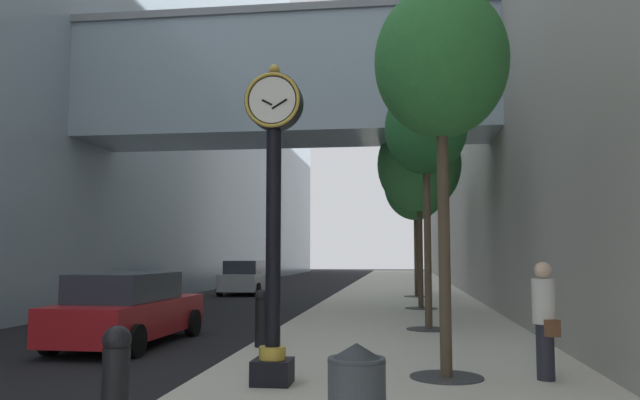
# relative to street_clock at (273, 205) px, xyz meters

# --- Properties ---
(ground_plane) EXTENTS (110.00, 110.00, 0.00)m
(ground_plane) POSITION_rel_street_clock_xyz_m (-1.27, 20.16, -2.70)
(ground_plane) COLOR black
(ground_plane) RESTS_ON ground
(sidewalk_right) EXTENTS (6.14, 80.00, 0.14)m
(sidewalk_right) POSITION_rel_street_clock_xyz_m (1.80, 23.16, -2.63)
(sidewalk_right) COLOR beige
(sidewalk_right) RESTS_ON ground
(building_block_left) EXTENTS (22.92, 80.00, 26.76)m
(building_block_left) POSITION_rel_street_clock_xyz_m (-13.14, 23.05, 10.62)
(building_block_left) COLOR #93A8B7
(building_block_left) RESTS_ON ground
(building_block_right) EXTENTS (9.00, 80.00, 26.39)m
(building_block_right) POSITION_rel_street_clock_xyz_m (9.37, 23.16, 10.49)
(building_block_right) COLOR gray
(building_block_right) RESTS_ON ground
(street_clock) EXTENTS (0.84, 0.55, 4.66)m
(street_clock) POSITION_rel_street_clock_xyz_m (0.00, 0.00, 0.00)
(street_clock) COLOR black
(street_clock) RESTS_ON sidewalk_right
(bollard_nearest) EXTENTS (0.28, 0.28, 1.14)m
(bollard_nearest) POSITION_rel_street_clock_xyz_m (-0.96, -2.93, -1.96)
(bollard_nearest) COLOR black
(bollard_nearest) RESTS_ON sidewalk_right
(bollard_third) EXTENTS (0.28, 0.28, 1.14)m
(bollard_third) POSITION_rel_street_clock_xyz_m (-0.96, 3.49, -1.96)
(bollard_third) COLOR black
(bollard_third) RESTS_ON sidewalk_right
(street_tree_near) EXTENTS (2.08, 2.08, 6.05)m
(street_tree_near) POSITION_rel_street_clock_xyz_m (2.49, 0.80, 2.24)
(street_tree_near) COLOR #333335
(street_tree_near) RESTS_ON sidewalk_right
(street_tree_mid_near) EXTENTS (2.07, 2.07, 6.23)m
(street_tree_mid_near) POSITION_rel_street_clock_xyz_m (2.49, 6.81, 2.43)
(street_tree_mid_near) COLOR #333335
(street_tree_mid_near) RESTS_ON sidewalk_right
(street_tree_mid_far) EXTENTS (2.90, 2.90, 6.64)m
(street_tree_mid_far) POSITION_rel_street_clock_xyz_m (2.49, 12.81, 2.40)
(street_tree_mid_far) COLOR #333335
(street_tree_mid_far) RESTS_ON sidewalk_right
(street_tree_far) EXTENTS (2.77, 2.77, 6.53)m
(street_tree_far) POSITION_rel_street_clock_xyz_m (2.49, 18.81, 2.36)
(street_tree_far) COLOR #333335
(street_tree_far) RESTS_ON sidewalk_right
(pedestrian_walking) EXTENTS (0.42, 0.51, 1.73)m
(pedestrian_walking) POSITION_rel_street_clock_xyz_m (3.94, 0.80, -1.65)
(pedestrian_walking) COLOR #23232D
(pedestrian_walking) RESTS_ON sidewalk_right
(car_red_near) EXTENTS (2.05, 4.73, 1.57)m
(car_red_near) POSITION_rel_street_clock_xyz_m (-4.13, 4.28, -1.93)
(car_red_near) COLOR #AD191E
(car_red_near) RESTS_ON ground
(car_silver_mid) EXTENTS (2.13, 4.11, 1.67)m
(car_silver_mid) POSITION_rel_street_clock_xyz_m (-5.89, 21.46, -1.89)
(car_silver_mid) COLOR #B7BABF
(car_silver_mid) RESTS_ON ground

